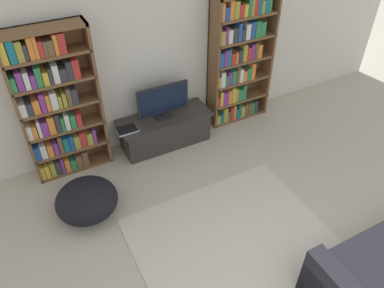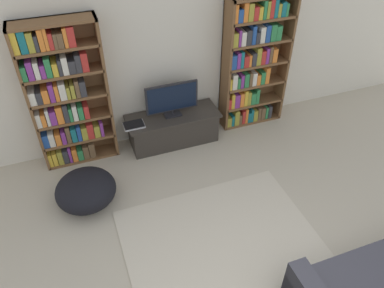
% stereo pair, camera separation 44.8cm
% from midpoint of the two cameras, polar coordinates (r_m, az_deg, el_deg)
% --- Properties ---
extents(wall_back, '(8.80, 0.06, 2.60)m').
position_cam_midpoint_polar(wall_back, '(5.18, -9.66, 13.04)').
color(wall_back, silver).
rests_on(wall_back, ground_plane).
extents(bookshelf_left, '(0.99, 0.30, 1.99)m').
position_cam_midpoint_polar(bookshelf_left, '(4.98, -22.56, 5.25)').
color(bookshelf_left, brown).
rests_on(bookshelf_left, ground_plane).
extents(bookshelf_right, '(0.99, 0.30, 1.99)m').
position_cam_midpoint_polar(bookshelf_right, '(5.69, 4.71, 12.60)').
color(bookshelf_right, brown).
rests_on(bookshelf_right, ground_plane).
extents(tv_stand, '(1.34, 0.50, 0.47)m').
position_cam_midpoint_polar(tv_stand, '(5.51, -6.47, 2.05)').
color(tv_stand, '#332D28').
rests_on(tv_stand, ground_plane).
extents(television, '(0.75, 0.16, 0.50)m').
position_cam_midpoint_polar(television, '(5.23, -6.89, 6.48)').
color(television, black).
rests_on(television, tv_stand).
extents(laptop, '(0.29, 0.21, 0.03)m').
position_cam_midpoint_polar(laptop, '(5.19, -12.35, 2.05)').
color(laptop, '#B7B7BC').
rests_on(laptop, tv_stand).
extents(area_rug, '(2.15, 1.74, 0.02)m').
position_cam_midpoint_polar(area_rug, '(4.38, 3.14, -14.46)').
color(area_rug, beige).
rests_on(area_rug, ground_plane).
extents(beanbag_ottoman, '(0.74, 0.74, 0.41)m').
position_cam_midpoint_polar(beanbag_ottoman, '(4.72, -18.41, -8.24)').
color(beanbag_ottoman, black).
rests_on(beanbag_ottoman, ground_plane).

